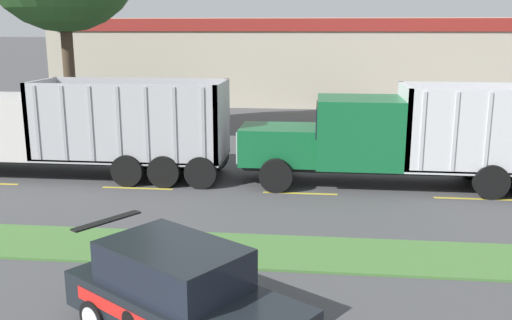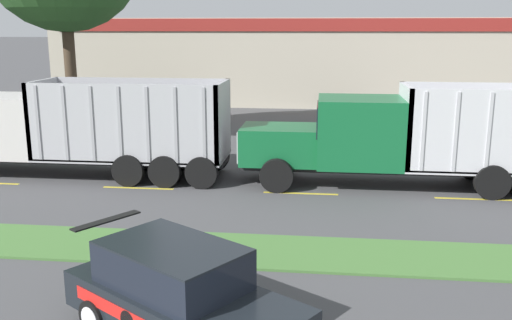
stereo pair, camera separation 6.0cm
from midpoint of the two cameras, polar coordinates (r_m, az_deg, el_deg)
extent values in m
cube|color=#477538|center=(13.70, 1.01, -9.13)|extent=(120.00, 2.12, 0.06)
cube|color=yellow|center=(19.38, -11.61, -2.76)|extent=(2.40, 0.14, 0.01)
cube|color=yellow|center=(18.44, 4.58, -3.34)|extent=(2.40, 0.14, 0.01)
cube|color=yellow|center=(19.05, 21.06, -3.66)|extent=(2.40, 0.14, 0.01)
cube|color=black|center=(19.73, 14.93, -0.76)|extent=(11.13, 1.35, 0.18)
cube|color=#146033|center=(19.41, 2.45, 1.59)|extent=(2.57, 2.02, 1.23)
cube|color=#B7B7BC|center=(19.54, -1.40, 1.68)|extent=(0.06, 1.72, 1.04)
cube|color=#146033|center=(19.31, 10.38, 2.84)|extent=(2.76, 2.46, 2.23)
cube|color=black|center=(19.20, 6.26, 4.10)|extent=(0.04, 2.09, 1.01)
cylinder|color=silver|center=(18.57, 15.18, 4.31)|extent=(0.14, 0.14, 1.35)
cube|color=silver|center=(20.26, 22.42, -0.52)|extent=(5.81, 2.46, 0.12)
cube|color=silver|center=(19.42, 14.71, 3.43)|extent=(0.16, 2.46, 2.61)
cube|color=silver|center=(18.93, 23.68, 2.50)|extent=(5.81, 0.16, 2.61)
cube|color=silver|center=(21.11, 21.91, 3.66)|extent=(5.81, 0.16, 2.61)
cube|color=#BCBCC1|center=(18.26, 16.50, 2.72)|extent=(0.10, 0.04, 2.48)
cube|color=#BCBCC1|center=(18.46, 19.46, 2.61)|extent=(0.10, 0.04, 2.48)
cube|color=#BCBCC1|center=(18.70, 22.35, 2.50)|extent=(0.10, 0.04, 2.48)
cylinder|color=black|center=(18.41, 2.15, -1.59)|extent=(1.09, 0.30, 1.09)
cylinder|color=black|center=(20.76, 2.68, 0.10)|extent=(1.09, 0.30, 1.09)
cylinder|color=black|center=(21.74, 24.14, -0.45)|extent=(1.09, 0.30, 1.09)
cylinder|color=black|center=(19.12, 22.63, -2.05)|extent=(1.09, 0.30, 1.09)
cylinder|color=black|center=(21.39, 20.90, -0.37)|extent=(1.09, 0.30, 1.09)
cube|color=black|center=(21.79, -19.01, 0.24)|extent=(12.20, 1.36, 0.18)
cube|color=silver|center=(22.59, -24.15, 3.23)|extent=(3.27, 2.47, 2.13)
cylinder|color=silver|center=(20.97, -21.31, 4.47)|extent=(0.14, 0.14, 1.21)
cube|color=#ADADB2|center=(20.71, -12.05, 0.45)|extent=(6.61, 2.47, 0.12)
cube|color=#ADADB2|center=(21.72, -20.32, 4.05)|extent=(0.16, 2.47, 2.64)
cube|color=#ADADB2|center=(19.67, -3.27, 3.98)|extent=(0.16, 2.47, 2.64)
cube|color=#ADADB2|center=(19.40, -13.31, 3.52)|extent=(6.61, 0.16, 2.64)
cube|color=#ADADB2|center=(21.55, -11.24, 4.55)|extent=(6.61, 0.16, 2.64)
cube|color=#99999E|center=(20.44, -20.91, 3.48)|extent=(0.10, 0.04, 2.51)
cube|color=#99999E|center=(20.02, -18.50, 3.48)|extent=(0.10, 0.04, 2.51)
cube|color=#99999E|center=(19.64, -16.00, 3.48)|extent=(0.10, 0.04, 2.51)
cube|color=#99999E|center=(19.30, -13.41, 3.47)|extent=(0.10, 0.04, 2.51)
cube|color=#99999E|center=(19.00, -10.72, 3.45)|extent=(0.10, 0.04, 2.51)
cube|color=#99999E|center=(18.74, -7.96, 3.42)|extent=(0.10, 0.04, 2.51)
cube|color=#99999E|center=(18.53, -5.13, 3.38)|extent=(0.10, 0.04, 2.51)
cylinder|color=black|center=(18.92, -5.39, -1.26)|extent=(1.07, 0.30, 1.07)
cylinder|color=black|center=(21.24, -4.04, 0.36)|extent=(1.07, 0.30, 1.07)
cylinder|color=black|center=(19.22, -9.05, -1.14)|extent=(1.07, 0.30, 1.07)
cylinder|color=black|center=(21.50, -7.33, 0.44)|extent=(1.07, 0.30, 1.07)
cylinder|color=black|center=(19.59, -12.58, -1.02)|extent=(1.07, 0.30, 1.07)
cylinder|color=black|center=(21.83, -10.52, 0.52)|extent=(1.07, 0.30, 1.07)
cube|color=black|center=(9.92, -7.07, -14.36)|extent=(4.61, 3.92, 0.65)
cube|color=black|center=(9.82, -8.22, -10.45)|extent=(2.87, 2.65, 0.67)
cube|color=black|center=(9.68, -8.29, -8.53)|extent=(2.87, 2.65, 0.04)
cube|color=black|center=(11.02, -14.57, -5.88)|extent=(0.97, 1.30, 0.03)
cylinder|color=black|center=(10.57, -15.70, -14.95)|extent=(0.66, 0.54, 0.66)
cylinder|color=silver|center=(10.52, -16.19, -15.12)|extent=(0.39, 0.27, 0.46)
cylinder|color=black|center=(11.48, -8.45, -12.22)|extent=(0.66, 0.54, 0.66)
cylinder|color=silver|center=(11.54, -8.05, -12.06)|extent=(0.39, 0.27, 0.46)
cube|color=#BCB29E|center=(43.32, 4.36, 10.04)|extent=(33.27, 12.00, 5.82)
cube|color=maroon|center=(37.22, 4.03, 13.33)|extent=(31.60, 0.10, 0.80)
cylinder|color=#473828|center=(27.16, -17.98, 8.41)|extent=(0.52, 0.52, 6.56)
camera|label=1|loc=(0.03, -89.87, 0.03)|focal=40.00mm
camera|label=2|loc=(0.03, 90.13, -0.03)|focal=40.00mm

